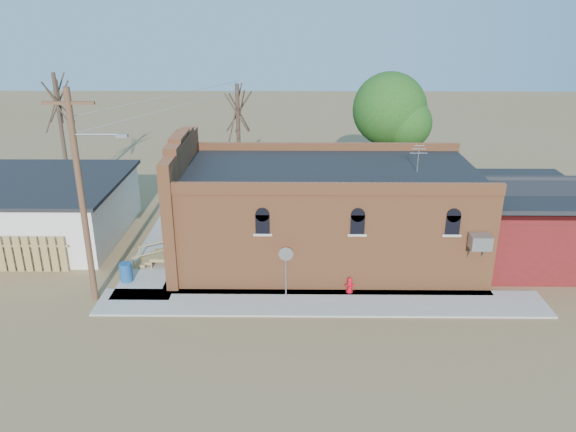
{
  "coord_description": "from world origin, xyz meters",
  "views": [
    {
      "loc": [
        0.29,
        -19.93,
        12.03
      ],
      "look_at": [
        0.04,
        5.0,
        2.4
      ],
      "focal_mm": 35.0,
      "sensor_mm": 36.0,
      "label": 1
    }
  ],
  "objects_px": {
    "utility_pole": "(82,194)",
    "fire_hydrant": "(350,285)",
    "stop_sign": "(286,259)",
    "brick_bar": "(321,214)",
    "trash_barrel": "(126,272)"
  },
  "relations": [
    {
      "from": "utility_pole",
      "to": "trash_barrel",
      "type": "bearing_deg",
      "value": 60.36
    },
    {
      "from": "fire_hydrant",
      "to": "stop_sign",
      "type": "bearing_deg",
      "value": 171.06
    },
    {
      "from": "brick_bar",
      "to": "utility_pole",
      "type": "xyz_separation_m",
      "value": [
        -9.79,
        -4.29,
        2.43
      ]
    },
    {
      "from": "fire_hydrant",
      "to": "stop_sign",
      "type": "xyz_separation_m",
      "value": [
        -2.77,
        -0.48,
        1.48
      ]
    },
    {
      "from": "fire_hydrant",
      "to": "brick_bar",
      "type": "bearing_deg",
      "value": 88.05
    },
    {
      "from": "utility_pole",
      "to": "trash_barrel",
      "type": "xyz_separation_m",
      "value": [
        0.88,
        1.54,
        -4.26
      ]
    },
    {
      "from": "brick_bar",
      "to": "trash_barrel",
      "type": "bearing_deg",
      "value": -162.83
    },
    {
      "from": "fire_hydrant",
      "to": "trash_barrel",
      "type": "bearing_deg",
      "value": 155.8
    },
    {
      "from": "trash_barrel",
      "to": "utility_pole",
      "type": "bearing_deg",
      "value": -119.64
    },
    {
      "from": "fire_hydrant",
      "to": "trash_barrel",
      "type": "height_order",
      "value": "trash_barrel"
    },
    {
      "from": "fire_hydrant",
      "to": "stop_sign",
      "type": "height_order",
      "value": "stop_sign"
    },
    {
      "from": "utility_pole",
      "to": "fire_hydrant",
      "type": "bearing_deg",
      "value": 3.13
    },
    {
      "from": "brick_bar",
      "to": "fire_hydrant",
      "type": "bearing_deg",
      "value": -73.12
    },
    {
      "from": "utility_pole",
      "to": "trash_barrel",
      "type": "relative_size",
      "value": 10.32
    },
    {
      "from": "utility_pole",
      "to": "fire_hydrant",
      "type": "xyz_separation_m",
      "value": [
        10.91,
        0.6,
        -4.35
      ]
    }
  ]
}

